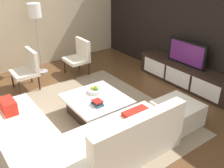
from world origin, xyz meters
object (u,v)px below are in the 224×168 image
at_px(television, 187,53).
at_px(coffee_table, 96,106).
at_px(accent_chair_near, 28,67).
at_px(fruit_bowl, 95,90).
at_px(floor_lamp, 35,16).
at_px(sectional_couch, 65,140).
at_px(media_console, 184,75).
at_px(accent_chair_far, 79,55).
at_px(book_stack, 97,103).
at_px(ottoman, 177,113).

xyz_separation_m(television, coffee_table, (-0.10, -2.30, -0.57)).
relative_size(accent_chair_near, fruit_bowl, 3.11).
bearing_deg(floor_lamp, coffee_table, 0.45).
distance_m(floor_lamp, fruit_bowl, 2.55).
bearing_deg(accent_chair_near, sectional_couch, -17.05).
bearing_deg(media_console, sectional_couch, -80.95).
bearing_deg(television, accent_chair_far, -141.33).
relative_size(media_console, book_stack, 11.08).
distance_m(accent_chair_near, book_stack, 2.11).
xyz_separation_m(television, accent_chair_far, (-1.97, -1.57, -0.28)).
bearing_deg(sectional_couch, floor_lamp, 163.68).
distance_m(sectional_couch, ottoman, 2.00).
bearing_deg(accent_chair_near, television, 47.32).
xyz_separation_m(floor_lamp, book_stack, (2.74, -0.10, -1.00)).
xyz_separation_m(accent_chair_near, accent_chair_far, (-0.02, 1.29, 0.00)).
distance_m(fruit_bowl, book_stack, 0.45).
relative_size(ottoman, accent_chair_far, 0.80).
bearing_deg(ottoman, television, 125.78).
xyz_separation_m(accent_chair_near, fruit_bowl, (1.66, 0.67, -0.06)).
distance_m(television, fruit_bowl, 2.24).
bearing_deg(book_stack, sectional_couch, -64.25).
height_order(media_console, accent_chair_far, accent_chair_far).
bearing_deg(coffee_table, sectional_couch, -56.75).
relative_size(fruit_bowl, book_stack, 1.32).
bearing_deg(coffee_table, media_console, 87.51).
distance_m(media_console, book_stack, 2.42).
bearing_deg(book_stack, media_console, 92.82).
xyz_separation_m(coffee_table, book_stack, (0.22, -0.12, 0.22)).
distance_m(media_console, coffee_table, 2.30).
xyz_separation_m(sectional_couch, accent_chair_near, (-2.46, 0.37, 0.22)).
bearing_deg(television, accent_chair_near, -124.12).
distance_m(media_console, fruit_bowl, 2.22).
relative_size(floor_lamp, book_stack, 8.01).
height_order(coffee_table, book_stack, book_stack).
bearing_deg(media_console, floor_lamp, -138.55).
bearing_deg(fruit_bowl, accent_chair_far, 159.71).
bearing_deg(book_stack, floor_lamp, 177.99).
bearing_deg(accent_chair_far, accent_chair_near, -98.93).
bearing_deg(accent_chair_far, television, 28.72).
xyz_separation_m(sectional_couch, floor_lamp, (-3.14, 0.92, 1.15)).
distance_m(television, floor_lamp, 3.56).
distance_m(accent_chair_far, book_stack, 2.25).
bearing_deg(sectional_couch, fruit_bowl, 127.44).
xyz_separation_m(television, floor_lamp, (-2.62, -2.32, 0.65)).
xyz_separation_m(coffee_table, accent_chair_far, (-1.87, 0.72, 0.29)).
relative_size(media_console, fruit_bowl, 8.40).
relative_size(coffee_table, accent_chair_far, 1.21).
xyz_separation_m(media_console, television, (-0.00, 0.00, 0.52)).
bearing_deg(media_console, accent_chair_near, -124.12).
xyz_separation_m(accent_chair_far, book_stack, (2.09, -0.84, -0.07)).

